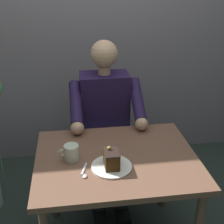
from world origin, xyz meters
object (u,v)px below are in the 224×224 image
chair (104,130)px  dessert_spoon (84,173)px  dining_table (116,169)px  coffee_cup (71,152)px  seated_person (106,123)px  cake_slice (111,158)px

chair → dessert_spoon: (0.20, 0.83, 0.20)m
dining_table → coffee_cup: coffee_cup is taller
seated_person → dessert_spoon: (0.20, 0.66, 0.04)m
dessert_spoon → seated_person: bearing=-106.8°
seated_person → dessert_spoon: size_ratio=8.94×
seated_person → dessert_spoon: seated_person is taller
seated_person → coffee_cup: (0.27, 0.52, 0.09)m
dining_table → cake_slice: 0.19m
dining_table → cake_slice: (0.04, 0.10, 0.15)m
coffee_cup → cake_slice: bearing=154.2°
coffee_cup → dessert_spoon: size_ratio=0.85×
cake_slice → dessert_spoon: (0.15, 0.04, -0.06)m
cake_slice → coffee_cup: cake_slice is taller
seated_person → cake_slice: bearing=85.9°
dining_table → seated_person: 0.53m
seated_person → cake_slice: seated_person is taller
cake_slice → coffee_cup: (0.22, -0.11, -0.01)m
seated_person → dessert_spoon: 0.69m
dining_table → coffee_cup: 0.30m
dining_table → seated_person: bearing=-90.0°
dining_table → dessert_spoon: 0.26m
chair → dining_table: bearing=90.0°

